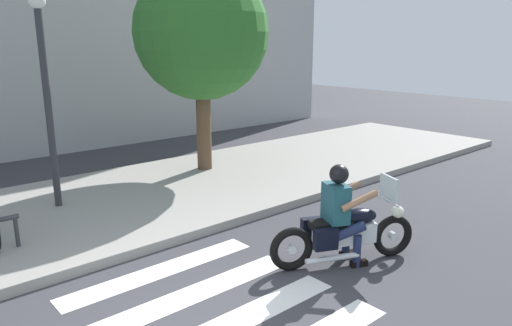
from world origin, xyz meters
TOP-DOWN VIEW (x-y plane):
  - sidewalk at (0.00, 4.37)m, footprint 24.00×4.40m
  - crosswalk_stripe_2 at (0.41, 0.00)m, footprint 2.80×0.40m
  - crosswalk_stripe_3 at (0.41, 0.80)m, footprint 2.80×0.40m
  - crosswalk_stripe_4 at (0.41, 1.60)m, footprint 2.80×0.40m
  - motorcycle at (2.47, 0.14)m, footprint 2.02×1.04m
  - rider at (2.40, 0.17)m, footprint 0.76×0.70m
  - street_lamp at (0.17, 4.77)m, footprint 0.28×0.28m
  - tree_near_rack at (3.65, 5.17)m, footprint 2.94×2.94m

SIDE VIEW (x-z plane):
  - crosswalk_stripe_2 at x=0.41m, z-range 0.00..0.01m
  - crosswalk_stripe_3 at x=0.41m, z-range 0.00..0.01m
  - crosswalk_stripe_4 at x=0.41m, z-range 0.00..0.01m
  - sidewalk at x=0.00m, z-range 0.00..0.15m
  - motorcycle at x=2.47m, z-range -0.15..1.06m
  - rider at x=2.40m, z-range 0.10..1.53m
  - street_lamp at x=0.17m, z-range 0.44..4.23m
  - tree_near_rack at x=3.65m, z-range 0.85..5.53m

